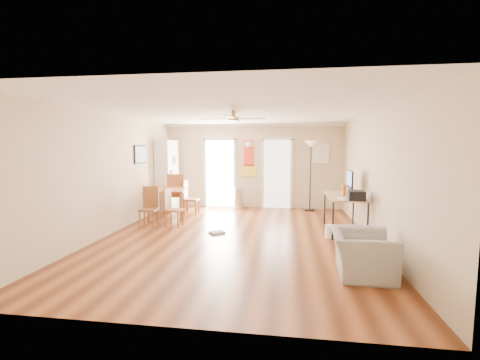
# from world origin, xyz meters

# --- Properties ---
(floor) EXTENTS (7.00, 7.00, 0.00)m
(floor) POSITION_xyz_m (0.00, 0.00, 0.00)
(floor) COLOR brown
(floor) RESTS_ON ground
(ceiling) EXTENTS (5.50, 7.00, 0.00)m
(ceiling) POSITION_xyz_m (0.00, 0.00, 2.60)
(ceiling) COLOR silver
(ceiling) RESTS_ON floor
(wall_back) EXTENTS (5.50, 0.04, 2.60)m
(wall_back) POSITION_xyz_m (0.00, 3.50, 1.30)
(wall_back) COLOR beige
(wall_back) RESTS_ON floor
(wall_front) EXTENTS (5.50, 0.04, 2.60)m
(wall_front) POSITION_xyz_m (0.00, -3.50, 1.30)
(wall_front) COLOR beige
(wall_front) RESTS_ON floor
(wall_left) EXTENTS (0.04, 7.00, 2.60)m
(wall_left) POSITION_xyz_m (-2.75, 0.00, 1.30)
(wall_left) COLOR beige
(wall_left) RESTS_ON floor
(wall_right) EXTENTS (0.04, 7.00, 2.60)m
(wall_right) POSITION_xyz_m (2.75, 0.00, 1.30)
(wall_right) COLOR beige
(wall_right) RESTS_ON floor
(crown_molding) EXTENTS (5.50, 7.00, 0.08)m
(crown_molding) POSITION_xyz_m (0.00, 0.00, 2.56)
(crown_molding) COLOR white
(crown_molding) RESTS_ON wall_back
(kitchen_doorway) EXTENTS (0.90, 0.10, 2.10)m
(kitchen_doorway) POSITION_xyz_m (-1.05, 3.48, 1.05)
(kitchen_doorway) COLOR white
(kitchen_doorway) RESTS_ON wall_back
(bathroom_doorway) EXTENTS (0.80, 0.10, 2.10)m
(bathroom_doorway) POSITION_xyz_m (0.75, 3.48, 1.05)
(bathroom_doorway) COLOR white
(bathroom_doorway) RESTS_ON wall_back
(wall_decal) EXTENTS (0.46, 0.03, 1.10)m
(wall_decal) POSITION_xyz_m (-0.13, 3.48, 1.55)
(wall_decal) COLOR red
(wall_decal) RESTS_ON wall_back
(ac_grille) EXTENTS (0.50, 0.04, 0.60)m
(ac_grille) POSITION_xyz_m (2.05, 3.47, 1.70)
(ac_grille) COLOR white
(ac_grille) RESTS_ON wall_back
(framed_poster) EXTENTS (0.04, 0.66, 0.48)m
(framed_poster) POSITION_xyz_m (-2.73, 1.40, 1.70)
(framed_poster) COLOR black
(framed_poster) RESTS_ON wall_left
(ceiling_fan) EXTENTS (1.24, 1.24, 0.20)m
(ceiling_fan) POSITION_xyz_m (0.00, -0.30, 2.43)
(ceiling_fan) COLOR #593819
(ceiling_fan) RESTS_ON ceiling
(bookshelf) EXTENTS (0.69, 1.02, 2.09)m
(bookshelf) POSITION_xyz_m (-2.52, 2.74, 1.04)
(bookshelf) COLOR silver
(bookshelf) RESTS_ON floor
(dining_table) EXTENTS (1.23, 1.71, 0.78)m
(dining_table) POSITION_xyz_m (-2.15, 1.88, 0.39)
(dining_table) COLOR #A66135
(dining_table) RESTS_ON floor
(dining_chair_right_a) EXTENTS (0.39, 0.39, 0.95)m
(dining_chair_right_a) POSITION_xyz_m (-1.60, 2.16, 0.47)
(dining_chair_right_a) COLOR olive
(dining_chair_right_a) RESTS_ON floor
(dining_chair_right_b) EXTENTS (0.39, 0.39, 0.90)m
(dining_chair_right_b) POSITION_xyz_m (-1.60, 0.72, 0.45)
(dining_chair_right_b) COLOR brown
(dining_chair_right_b) RESTS_ON floor
(dining_chair_near) EXTENTS (0.42, 0.42, 0.94)m
(dining_chair_near) POSITION_xyz_m (-2.18, 0.60, 0.47)
(dining_chair_near) COLOR brown
(dining_chair_near) RESTS_ON floor
(dining_chair_far) EXTENTS (0.59, 0.59, 1.12)m
(dining_chair_far) POSITION_xyz_m (-2.14, 2.37, 0.56)
(dining_chair_far) COLOR #A36034
(dining_chair_far) RESTS_ON floor
(trash_can) EXTENTS (0.34, 0.34, 0.65)m
(trash_can) POSITION_xyz_m (-0.41, 3.17, 0.32)
(trash_can) COLOR silver
(trash_can) RESTS_ON floor
(torchiere_lamp) EXTENTS (0.42, 0.42, 2.08)m
(torchiere_lamp) POSITION_xyz_m (1.74, 3.16, 1.04)
(torchiere_lamp) COLOR black
(torchiere_lamp) RESTS_ON floor
(computer_desk) EXTENTS (0.76, 1.52, 0.81)m
(computer_desk) POSITION_xyz_m (2.32, 0.79, 0.41)
(computer_desk) COLOR #A27D58
(computer_desk) RESTS_ON floor
(imac) EXTENTS (0.21, 0.59, 0.55)m
(imac) POSITION_xyz_m (2.47, 1.03, 1.09)
(imac) COLOR black
(imac) RESTS_ON computer_desk
(keyboard) EXTENTS (0.23, 0.41, 0.01)m
(keyboard) POSITION_xyz_m (2.20, 0.34, 0.82)
(keyboard) COLOR silver
(keyboard) RESTS_ON computer_desk
(printer) EXTENTS (0.34, 0.39, 0.19)m
(printer) POSITION_xyz_m (2.45, 0.22, 0.91)
(printer) COLOR black
(printer) RESTS_ON computer_desk
(orange_bottle) EXTENTS (0.08, 0.08, 0.24)m
(orange_bottle) POSITION_xyz_m (2.30, 0.76, 0.93)
(orange_bottle) COLOR #CE5912
(orange_bottle) RESTS_ON computer_desk
(wastebasket_a) EXTENTS (0.30, 0.30, 0.27)m
(wastebasket_a) POSITION_xyz_m (1.97, 0.23, 0.13)
(wastebasket_a) COLOR white
(wastebasket_a) RESTS_ON floor
(wastebasket_b) EXTENTS (0.28, 0.28, 0.29)m
(wastebasket_b) POSITION_xyz_m (2.31, 0.09, 0.14)
(wastebasket_b) COLOR silver
(wastebasket_b) RESTS_ON floor
(floor_cloth) EXTENTS (0.39, 0.38, 0.04)m
(floor_cloth) POSITION_xyz_m (-0.46, 0.24, 0.02)
(floor_cloth) COLOR #9B9B96
(floor_cloth) RESTS_ON floor
(armchair) EXTENTS (0.90, 1.02, 0.64)m
(armchair) POSITION_xyz_m (2.15, -1.73, 0.32)
(armchair) COLOR #959691
(armchair) RESTS_ON floor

